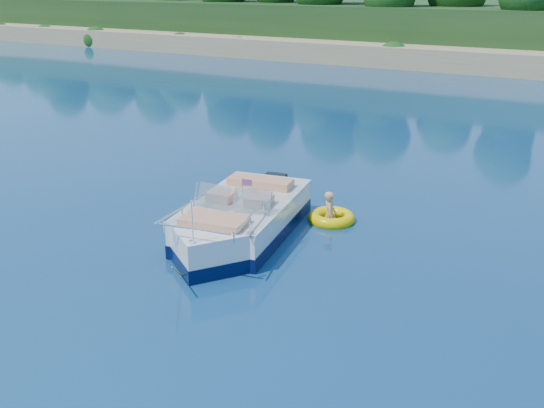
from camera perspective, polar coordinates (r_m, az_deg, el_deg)
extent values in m
plane|color=#0A224C|center=(12.19, -10.40, -9.82)|extent=(160.00, 160.00, 0.00)
cube|color=#8E7253|center=(46.75, 21.51, 12.28)|extent=(170.00, 8.00, 2.00)
cylinder|color=#311F10|center=(71.46, -17.71, 17.05)|extent=(0.44, 0.44, 2.80)
cylinder|color=#311F10|center=(54.55, 2.62, 17.36)|extent=(0.44, 0.44, 3.20)
cylinder|color=#311F10|center=(50.45, 22.71, 15.85)|extent=(0.44, 0.44, 3.60)
cube|color=white|center=(15.33, -2.57, -1.55)|extent=(2.85, 4.44, 1.15)
cube|color=white|center=(13.70, -5.72, -4.43)|extent=(2.16, 2.16, 1.15)
cube|color=black|center=(15.39, -2.56, -2.10)|extent=(2.89, 4.49, 0.33)
cube|color=black|center=(13.76, -5.70, -5.03)|extent=(2.20, 2.20, 0.33)
cube|color=tan|center=(15.49, -2.12, -0.02)|extent=(2.21, 3.15, 0.11)
cube|color=white|center=(15.13, -2.60, 0.35)|extent=(2.89, 4.45, 0.07)
cube|color=black|center=(17.28, 0.31, 1.25)|extent=(0.66, 0.48, 0.98)
cube|color=#8C9EA5|center=(14.56, -5.57, 0.77)|extent=(0.86, 0.31, 0.53)
cube|color=#8C9EA5|center=(14.18, -1.98, 0.31)|extent=(0.90, 0.53, 0.53)
cube|color=tan|center=(15.08, -4.73, 0.35)|extent=(0.69, 0.69, 0.44)
cube|color=tan|center=(14.71, -1.24, -0.10)|extent=(0.69, 0.69, 0.44)
cube|color=tan|center=(16.08, -1.10, 1.72)|extent=(1.78, 0.88, 0.42)
cube|color=tan|center=(13.65, -5.43, -1.99)|extent=(1.56, 1.05, 0.37)
cylinder|color=white|center=(12.61, -7.52, -1.63)|extent=(0.04, 0.04, 0.93)
cube|color=red|center=(14.07, -2.37, 2.03)|extent=(0.24, 0.06, 0.15)
cube|color=silver|center=(12.73, -7.54, -3.52)|extent=(0.12, 0.08, 0.05)
cylinder|color=yellow|center=(12.74, -8.88, -6.36)|extent=(0.61, 1.04, 0.84)
torus|color=#F7CD00|center=(16.22, 5.63, -1.32)|extent=(1.40, 1.40, 0.33)
torus|color=#AD0C08|center=(16.21, 5.63, -1.27)|extent=(1.15, 1.15, 0.11)
imported|color=tan|center=(16.22, 5.41, -1.62)|extent=(0.65, 0.81, 1.45)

